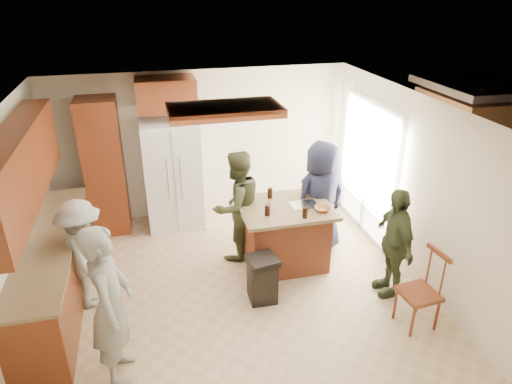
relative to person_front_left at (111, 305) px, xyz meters
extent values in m
plane|color=tan|center=(1.41, 1.04, -0.89)|extent=(5.00, 5.00, 0.00)
plane|color=white|center=(1.41, 1.04, 1.61)|extent=(5.00, 5.00, 0.00)
plane|color=beige|center=(1.41, 3.54, 0.36)|extent=(5.00, 0.00, 5.00)
plane|color=beige|center=(1.41, -1.46, 0.36)|extent=(5.00, 0.00, 5.00)
plane|color=beige|center=(-1.09, 1.04, 0.36)|extent=(0.00, 5.00, 5.00)
plane|color=beige|center=(3.91, 1.04, 0.36)|extent=(0.00, 5.00, 5.00)
cube|color=white|center=(3.89, 2.24, 0.16)|extent=(0.02, 1.60, 2.10)
cube|color=white|center=(3.87, 2.24, 0.16)|extent=(0.08, 1.72, 2.10)
cube|color=maroon|center=(1.41, 1.24, 1.55)|extent=(1.30, 0.70, 0.10)
cube|color=white|center=(1.41, 1.24, 1.49)|extent=(1.10, 0.50, 0.02)
cube|color=olive|center=(5.41, 2.24, -0.94)|extent=(3.00, 3.00, 0.10)
cube|color=#593319|center=(6.11, 2.84, 0.11)|extent=(1.40, 1.60, 2.00)
imported|color=gray|center=(0.00, 0.00, 0.00)|extent=(0.52, 0.68, 1.78)
imported|color=#393F24|center=(1.67, 1.91, -0.06)|extent=(0.95, 0.82, 1.67)
imported|color=black|center=(2.92, 1.83, -0.03)|extent=(0.95, 0.74, 1.73)
imported|color=#384226|center=(3.44, 0.59, -0.14)|extent=(0.52, 0.91, 1.50)
imported|color=gray|center=(-0.39, 1.29, -0.16)|extent=(0.71, 1.03, 1.46)
cube|color=maroon|center=(-0.79, 1.44, -0.45)|extent=(0.60, 3.00, 0.88)
cube|color=#846B4C|center=(-0.79, 1.44, 0.01)|extent=(0.64, 3.00, 0.04)
cube|color=maroon|center=(-0.91, 1.44, 0.98)|extent=(0.35, 3.00, 0.85)
cube|color=maroon|center=(-0.19, 3.24, 0.21)|extent=(0.60, 0.60, 2.20)
cube|color=maroon|center=(0.86, 3.24, 1.31)|extent=(0.90, 0.60, 0.50)
cube|color=white|center=(0.86, 3.16, 0.01)|extent=(0.90, 0.72, 1.80)
cube|color=gray|center=(0.86, 2.79, 0.01)|extent=(0.01, 0.01, 1.71)
cylinder|color=silver|center=(0.76, 2.77, 0.10)|extent=(0.02, 0.02, 0.70)
cylinder|color=silver|center=(0.96, 2.77, 0.10)|extent=(0.02, 0.02, 0.70)
cube|color=#A94C2B|center=(2.29, 1.56, -0.45)|extent=(1.10, 0.85, 0.88)
cube|color=olive|center=(2.29, 1.56, 0.01)|extent=(1.28, 1.03, 0.05)
cube|color=silver|center=(2.54, 1.51, 0.05)|extent=(0.39, 0.30, 0.02)
imported|color=brown|center=(2.74, 1.31, 0.07)|extent=(0.26, 0.26, 0.05)
cylinder|color=black|center=(1.97, 1.37, 0.11)|extent=(0.07, 0.07, 0.15)
cylinder|color=black|center=(2.15, 1.89, 0.11)|extent=(0.07, 0.07, 0.15)
cylinder|color=black|center=(2.66, 1.86, 0.11)|extent=(0.07, 0.07, 0.15)
cylinder|color=black|center=(2.44, 1.18, 0.11)|extent=(0.07, 0.07, 0.15)
cube|color=black|center=(1.76, 0.83, -0.62)|extent=(0.35, 0.35, 0.55)
cube|color=black|center=(1.76, 0.83, -0.30)|extent=(0.41, 0.41, 0.08)
cube|color=maroon|center=(3.43, -0.08, -0.44)|extent=(0.46, 0.46, 0.05)
cylinder|color=maroon|center=(3.27, -0.27, -0.67)|extent=(0.04, 0.04, 0.44)
cylinder|color=maroon|center=(3.61, -0.23, -0.67)|extent=(0.04, 0.04, 0.44)
cylinder|color=maroon|center=(3.24, 0.07, -0.67)|extent=(0.04, 0.04, 0.44)
cylinder|color=maroon|center=(3.58, 0.10, -0.67)|extent=(0.04, 0.04, 0.44)
cube|color=maroon|center=(3.62, -0.06, 0.08)|extent=(0.08, 0.40, 0.05)
cylinder|color=maroon|center=(3.63, -0.18, -0.17)|extent=(0.03, 0.03, 0.50)
cylinder|color=maroon|center=(3.60, 0.06, -0.17)|extent=(0.03, 0.03, 0.50)
camera|label=1|loc=(0.52, -3.83, 2.92)|focal=32.00mm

